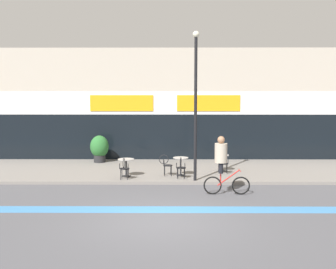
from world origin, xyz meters
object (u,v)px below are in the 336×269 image
object	(u,v)px
cyclist_0	(222,160)
cafe_chair_1_near	(181,166)
planter_pot	(99,148)
cafe_chair_0_near	(124,167)
lamp_post	(196,97)
bistro_table_1	(181,163)
cafe_chair_2_near	(224,162)
bistro_table_2	(222,160)
bistro_table_0	(126,164)
cafe_chair_1_side	(166,164)

from	to	relation	value
cyclist_0	cafe_chair_1_near	bearing A→B (deg)	125.35
cafe_chair_1_near	cyclist_0	size ratio (longest dim) A/B	0.43
planter_pot	cafe_chair_0_near	bearing A→B (deg)	-67.13
cafe_chair_0_near	cyclist_0	world-z (taller)	cyclist_0
cafe_chair_0_near	planter_pot	bearing A→B (deg)	26.02
cafe_chair_0_near	lamp_post	size ratio (longest dim) A/B	0.15
bistro_table_1	cafe_chair_2_near	xyz separation A→B (m)	(1.89, 0.37, -0.03)
bistro_table_2	planter_pot	distance (m)	6.39
bistro_table_2	planter_pot	bearing A→B (deg)	158.70
cafe_chair_1_near	bistro_table_0	bearing A→B (deg)	86.18
cafe_chair_0_near	cafe_chair_1_side	size ratio (longest dim) A/B	1.00
bistro_table_0	bistro_table_1	xyz separation A→B (m)	(2.31, 0.21, 0.02)
cafe_chair_2_near	planter_pot	world-z (taller)	planter_pot
cafe_chair_1_near	lamp_post	xyz separation A→B (m)	(0.56, -0.35, 2.84)
bistro_table_0	bistro_table_2	xyz separation A→B (m)	(4.19, 1.20, -0.01)
cafe_chair_1_side	lamp_post	distance (m)	3.23
cafe_chair_1_side	lamp_post	bearing A→B (deg)	-44.44
bistro_table_1	cafe_chair_1_side	xyz separation A→B (m)	(-0.63, -0.01, -0.03)
cafe_chair_2_near	cafe_chair_1_side	bearing A→B (deg)	98.82
bistro_table_2	cafe_chair_2_near	bearing A→B (deg)	-90.03
bistro_table_1	planter_pot	size ratio (longest dim) A/B	0.57
lamp_post	cafe_chair_1_side	bearing A→B (deg)	140.60
cafe_chair_1_near	planter_pot	size ratio (longest dim) A/B	0.66
bistro_table_2	cafe_chair_1_side	distance (m)	2.71
cafe_chair_0_near	cafe_chair_1_side	bearing A→B (deg)	-60.75
cafe_chair_1_side	bistro_table_2	bearing A→B (deg)	16.74
cafe_chair_0_near	cyclist_0	xyz separation A→B (m)	(3.71, -1.90, 0.60)
bistro_table_0	bistro_table_1	bearing A→B (deg)	5.11
cafe_chair_0_near	lamp_post	distance (m)	4.04
cafe_chair_0_near	cafe_chair_1_near	xyz separation A→B (m)	(2.30, 0.21, 0.00)
cafe_chair_1_near	planter_pot	distance (m)	5.66
lamp_post	bistro_table_2	bearing A→B (deg)	55.90
bistro_table_2	planter_pot	world-z (taller)	planter_pot
bistro_table_1	cafe_chair_1_side	world-z (taller)	cafe_chair_1_side
bistro_table_0	lamp_post	bearing A→B (deg)	-15.04
bistro_table_1	cafe_chair_0_near	world-z (taller)	cafe_chair_0_near
planter_pot	cyclist_0	bearing A→B (deg)	-47.95
bistro_table_1	cyclist_0	world-z (taller)	cyclist_0
bistro_table_2	cyclist_0	world-z (taller)	cyclist_0
cafe_chair_1_side	cyclist_0	size ratio (longest dim) A/B	0.43
planter_pot	lamp_post	size ratio (longest dim) A/B	0.23
cafe_chair_1_near	cafe_chair_1_side	xyz separation A→B (m)	(-0.62, 0.62, 0.00)
bistro_table_0	cafe_chair_1_side	bearing A→B (deg)	6.77
cafe_chair_0_near	cafe_chair_1_side	world-z (taller)	same
bistro_table_0	cafe_chair_0_near	xyz separation A→B (m)	(-0.00, -0.63, -0.02)
bistro_table_2	cafe_chair_0_near	xyz separation A→B (m)	(-4.20, -1.83, -0.00)
bistro_table_1	planter_pot	distance (m)	5.25
cafe_chair_1_near	planter_pot	bearing A→B (deg)	52.29
bistro_table_2	cafe_chair_1_side	xyz separation A→B (m)	(-2.51, -1.00, -0.00)
planter_pot	lamp_post	xyz separation A→B (m)	(4.61, -4.29, 2.63)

